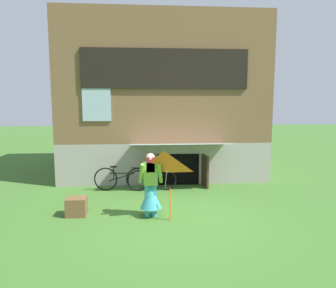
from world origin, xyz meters
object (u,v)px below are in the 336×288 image
Objects in this scene: person at (151,190)px; bicycle_black at (122,179)px; wooden_crate at (77,207)px; bicycle_blue at (152,180)px; kite at (164,169)px.

bicycle_black is (-0.85, 2.31, -0.27)m from person.
bicycle_blue is at bearing 47.38° from wooden_crate.
kite is at bearing -18.86° from wooden_crate.
person reaches higher than wooden_crate.
bicycle_black reaches higher than wooden_crate.
bicycle_black is 3.61× the size of wooden_crate.
bicycle_black is at bearing 111.96° from kite.
bicycle_black is at bearing 133.63° from person.
bicycle_blue reaches higher than wooden_crate.
person is 2.31m from bicycle_blue.
person is 0.96× the size of kite.
person reaches higher than bicycle_blue.
wooden_crate is at bearing 161.14° from kite.
kite is 2.95m from bicycle_blue.
bicycle_black is at bearing -179.80° from bicycle_blue.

